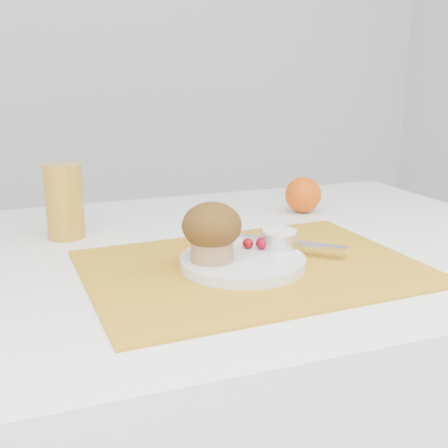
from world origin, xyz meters
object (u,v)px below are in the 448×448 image
object	(u,v)px
juice_glass	(65,201)
muffin	(212,230)
table	(214,437)
plate	(243,262)
orange	(303,195)

from	to	relation	value
juice_glass	muffin	bearing A→B (deg)	-54.61
table	plate	world-z (taller)	plate
orange	juice_glass	xyz separation A→B (m)	(-0.48, -0.01, 0.03)
table	juice_glass	xyz separation A→B (m)	(-0.23, 0.15, 0.44)
table	juice_glass	world-z (taller)	juice_glass
plate	juice_glass	distance (m)	0.35
juice_glass	table	bearing A→B (deg)	-32.68
plate	muffin	bearing A→B (deg)	175.63
juice_glass	muffin	size ratio (longest dim) A/B	1.52
plate	juice_glass	xyz separation A→B (m)	(-0.23, 0.26, 0.05)
plate	juice_glass	world-z (taller)	juice_glass
orange	table	bearing A→B (deg)	-147.94
table	orange	xyz separation A→B (m)	(0.26, 0.16, 0.41)
table	orange	world-z (taller)	orange
plate	orange	world-z (taller)	orange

